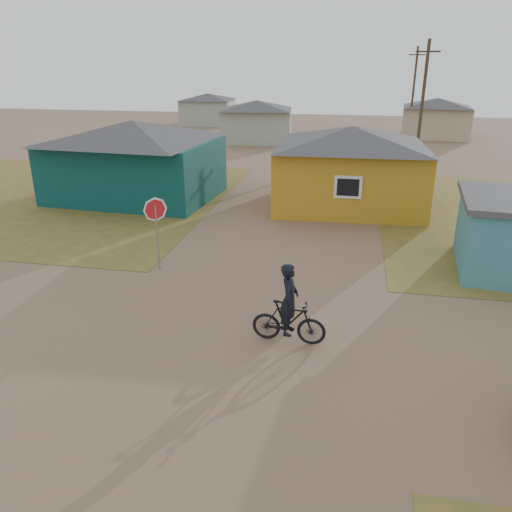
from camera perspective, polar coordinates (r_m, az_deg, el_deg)
The scene contains 11 objects.
ground at distance 12.96m, azimuth -2.41°, elevation -10.16°, with size 120.00×120.00×0.00m, color #82614B.
grass_nw at distance 29.76m, azimuth -23.51°, elevation 6.46°, with size 20.00×18.00×0.00m, color olive.
house_teal at distance 27.08m, azimuth -13.70°, elevation 10.75°, with size 8.93×7.08×4.00m.
house_yellow at distance 25.18m, azimuth 10.67°, elevation 10.09°, with size 7.72×6.76×3.90m.
house_pale_west at distance 45.82m, azimuth 0.09°, elevation 15.22°, with size 7.04×6.15×3.60m.
house_beige_east at distance 51.49m, azimuth 19.86°, elevation 14.69°, with size 6.95×6.05×3.60m.
house_pale_north at distance 59.33m, azimuth -5.53°, elevation 16.43°, with size 6.28×5.81×3.40m.
utility_pole_near at distance 33.06m, azimuth 18.41°, elevation 15.77°, with size 1.40×0.20×8.00m.
utility_pole_far at distance 49.04m, azimuth 17.52°, elevation 17.37°, with size 1.40×0.20×8.00m.
stop_sign at distance 17.19m, azimuth -11.38°, elevation 4.39°, with size 0.80×0.30×2.56m.
cyclist at distance 12.75m, azimuth 3.79°, elevation -6.68°, with size 1.94×0.71×2.16m.
Camera 1 is at (2.64, -10.73, 6.78)m, focal length 35.00 mm.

